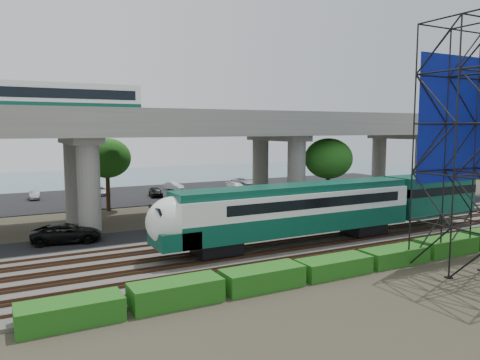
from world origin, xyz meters
TOP-DOWN VIEW (x-y plane):
  - ground at (0.00, 0.00)m, footprint 140.00×140.00m
  - ballast_bed at (0.00, 2.00)m, footprint 90.00×12.00m
  - service_road at (0.00, 10.50)m, footprint 90.00×5.00m
  - parking_lot at (0.00, 34.00)m, footprint 90.00×18.00m
  - harbor_water at (0.00, 56.00)m, footprint 140.00×40.00m
  - rail_tracks at (0.00, 2.00)m, footprint 90.00×9.52m
  - commuter_train at (4.85, 2.00)m, footprint 29.30×3.06m
  - overpass at (-0.80, 16.00)m, footprint 80.00×12.00m
  - hedge_strip at (1.01, -4.30)m, footprint 34.60×1.80m
  - trees at (-4.67, 16.17)m, footprint 40.94×16.94m
  - suv at (-11.94, 11.27)m, footprint 5.55×3.28m
  - parked_cars at (0.37, 33.40)m, footprint 38.96×9.34m

SIDE VIEW (x-z plane):
  - ground at x=0.00m, z-range 0.00..0.00m
  - harbor_water at x=0.00m, z-range 0.00..0.03m
  - service_road at x=0.00m, z-range 0.00..0.08m
  - parking_lot at x=0.00m, z-range 0.00..0.08m
  - ballast_bed at x=0.00m, z-range 0.00..0.20m
  - rail_tracks at x=0.00m, z-range 0.20..0.36m
  - hedge_strip at x=1.01m, z-range -0.04..1.16m
  - parked_cars at x=0.37m, z-range 0.04..1.28m
  - suv at x=-11.94m, z-range 0.08..1.53m
  - commuter_train at x=4.85m, z-range 0.73..5.03m
  - trees at x=-4.67m, z-range 1.73..9.42m
  - overpass at x=-0.80m, z-range 2.01..14.41m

